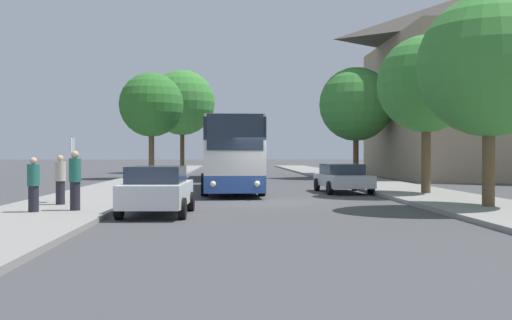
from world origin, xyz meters
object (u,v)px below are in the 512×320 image
pedestrian_waiting_near (60,180)px  tree_right_far (489,66)px  pedestrian_walking_back (75,180)px  tree_right_mid (426,84)px  tree_right_near (356,104)px  bus_stop_sign (72,161)px  bus_middle (229,153)px  tree_left_near (182,103)px  parked_car_right_near (342,177)px  parked_car_left_curb (157,190)px  tree_left_far (151,105)px  bus_front (231,154)px  pedestrian_waiting_far (33,185)px

pedestrian_waiting_near → tree_right_far: bearing=-66.2°
pedestrian_walking_back → tree_right_mid: tree_right_mid is taller
tree_right_mid → tree_right_near: bearing=87.3°
bus_stop_sign → tree_right_near: (14.88, 22.26, 3.86)m
bus_middle → bus_stop_sign: (-5.53, -22.44, -0.27)m
pedestrian_waiting_near → tree_left_near: tree_left_near is taller
parked_car_right_near → parked_car_left_curb: bearing=49.8°
tree_left_far → bus_front: bearing=-68.0°
bus_front → pedestrian_waiting_far: 13.23m
parked_car_right_near → tree_left_far: tree_left_far is taller
pedestrian_waiting_near → pedestrian_walking_back: bearing=-125.0°
pedestrian_waiting_far → bus_middle: bearing=68.3°
parked_car_left_curb → bus_stop_sign: bus_stop_sign is taller
bus_stop_sign → tree_left_far: 22.80m
bus_front → tree_left_far: bearing=110.7°
bus_stop_sign → pedestrian_waiting_far: bus_stop_sign is taller
parked_car_right_near → bus_front: bearing=-18.8°
bus_front → tree_right_mid: bearing=-27.7°
parked_car_left_curb → pedestrian_walking_back: 2.50m
parked_car_right_near → tree_right_near: 16.60m
bus_middle → parked_car_right_near: 16.53m
parked_car_left_curb → bus_stop_sign: size_ratio=1.75×
bus_stop_sign → pedestrian_waiting_near: bus_stop_sign is taller
bus_middle → parked_car_left_curb: (-2.19, -25.56, -1.09)m
parked_car_right_near → pedestrian_walking_back: bearing=41.5°
parked_car_right_near → tree_right_far: (3.05, -9.09, 3.99)m
tree_right_near → tree_right_far: (-0.92, -24.50, -0.75)m
pedestrian_walking_back → tree_right_near: (14.03, 25.30, 4.40)m
bus_middle → pedestrian_waiting_far: size_ratio=7.42×
parked_car_left_curb → pedestrian_walking_back: pedestrian_walking_back is taller
bus_middle → pedestrian_walking_back: bearing=-101.2°
bus_front → pedestrian_waiting_far: bus_front is taller
bus_front → tree_left_far: (-5.72, 14.14, 3.54)m
pedestrian_walking_back → tree_left_near: bearing=179.4°
parked_car_left_curb → tree_right_mid: tree_right_mid is taller
parked_car_right_near → tree_left_far: 19.68m
pedestrian_waiting_near → tree_left_far: size_ratio=0.22×
bus_stop_sign → tree_right_mid: tree_right_mid is taller
bus_middle → parked_car_left_curb: bus_middle is taller
tree_left_near → tree_right_far: 39.97m
tree_left_near → tree_left_far: bearing=-95.4°
bus_middle → bus_stop_sign: bearing=-104.7°
tree_right_near → bus_stop_sign: bearing=-123.8°
parked_car_left_curb → parked_car_right_near: parked_car_left_curb is taller
pedestrian_waiting_far → bus_stop_sign: bearing=76.9°
parked_car_left_curb → bus_stop_sign: bearing=138.9°
pedestrian_waiting_near → parked_car_right_near: bearing=-25.8°
bus_front → tree_right_far: bearing=-53.0°
pedestrian_waiting_near → bus_front: bearing=-2.8°
bus_front → pedestrian_waiting_far: (-5.87, -11.83, -0.89)m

